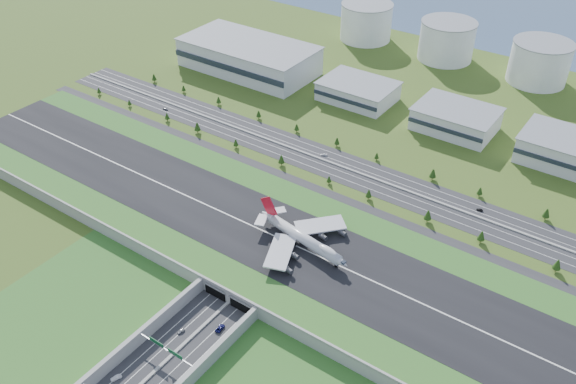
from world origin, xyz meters
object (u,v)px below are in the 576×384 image
Objects in this scene: boeing_747 at (303,238)px; car_7 at (324,155)px; fuel_tank_a at (366,22)px; car_5 at (480,210)px; car_0 at (181,331)px; car_4 at (165,109)px; car_2 at (220,328)px; car_1 at (116,378)px.

boeing_747 is 14.04× the size of car_7.
fuel_tank_a reaches higher than car_5.
car_7 is at bearing -96.09° from car_5.
car_7 reaches higher than car_5.
car_0 is 1.03× the size of car_5.
car_5 is (256.29, 16.91, -0.06)m from car_4.
car_4 reaches higher than car_7.
car_5 is (85.18, 180.80, -0.04)m from car_0.
boeing_747 is at bearing -125.64° from car_4.
car_4 is 0.90× the size of car_7.
boeing_747 is 120.91m from car_5.
boeing_747 is at bearing -66.89° from fuel_tank_a.
fuel_tank_a is 12.18× the size of car_0.
car_5 is at bearing 74.20° from car_0.
boeing_747 is 11.07× the size of car_2.
fuel_tank_a is 9.79× the size of car_1.
car_2 is (19.78, 50.21, -0.01)m from car_1.
boeing_747 reaches higher than car_0.
car_0 is (113.51, -388.88, -16.68)m from fuel_tank_a.
car_7 is (141.22, 15.48, -0.04)m from car_4.
car_7 is at bearing -80.42° from car_2.
boeing_747 is 16.62× the size of car_5.
car_7 is at bearing 118.54° from car_1.
car_5 is at bearing -118.11° from car_2.
boeing_747 is 12.98× the size of car_1.
car_0 is at bearing 104.34° from car_1.
car_1 is (-22.86, -118.95, -12.89)m from boeing_747.
boeing_747 is 109.84m from car_7.
car_2 is 239.65m from car_4.
car_1 is 1.21× the size of car_4.
boeing_747 is at bearing 101.14° from car_1.
car_2 is at bearing -71.19° from fuel_tank_a.
car_7 is at bearing 125.69° from boeing_747.
car_1 is at bearing -16.85° from car_7.
boeing_747 reaches higher than car_4.
car_7 is (-24.81, 217.05, -0.16)m from car_1.
car_5 is at bearing -46.32° from fuel_tank_a.
car_1 reaches higher than car_2.
boeing_747 is at bearing -40.91° from car_5.
car_4 is (-171.11, 163.89, 0.02)m from car_0.
boeing_747 reaches higher than car_5.
car_4 reaches higher than car_5.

